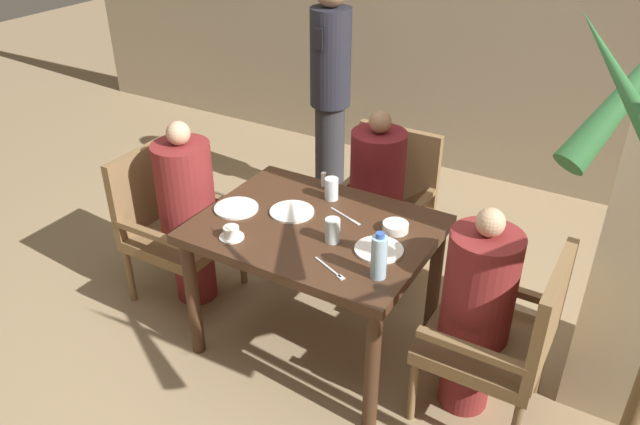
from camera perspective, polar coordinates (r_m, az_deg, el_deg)
ground_plane at (r=3.54m, az=-0.37°, el=-11.63°), size 16.00×16.00×0.00m
wall_back at (r=5.00m, az=14.84°, el=18.31°), size 8.00×0.06×2.80m
dining_table at (r=3.14m, az=-0.41°, el=-2.80°), size 1.15×0.88×0.75m
chair_left_side at (r=3.75m, az=-13.50°, el=-0.70°), size 0.54×0.54×0.90m
diner_in_left_chair at (r=3.62m, az=-11.98°, el=0.02°), size 0.32×0.32×1.13m
chair_far_side at (r=3.88m, az=6.03°, el=1.12°), size 0.54×0.54×0.90m
diner_in_far_chair at (r=3.72m, az=5.16°, el=1.39°), size 0.32×0.32×1.12m
chair_right_side at (r=2.96m, az=16.60°, el=-10.68°), size 0.54×0.54×0.90m
diner_in_right_chair at (r=2.94m, az=14.08°, el=-8.72°), size 0.32×0.32×1.09m
standing_host at (r=4.46m, az=0.95°, el=11.23°), size 0.29×0.32×1.68m
plate_main_left at (r=2.90m, az=5.41°, el=-3.40°), size 0.23×0.23×0.01m
plate_main_right at (r=3.24m, az=-7.66°, el=0.40°), size 0.23×0.23×0.01m
plate_dessert_center at (r=3.19m, az=-2.58°, el=0.07°), size 0.23×0.23×0.01m
teacup_with_saucer at (r=3.00m, az=-8.10°, el=-1.89°), size 0.12×0.12×0.06m
bowl_small at (r=3.05m, az=6.92°, el=-1.33°), size 0.13×0.13×0.04m
water_bottle at (r=2.68m, az=5.41°, el=-4.04°), size 0.07×0.07×0.22m
glass_tall_near at (r=2.93m, az=1.16°, el=-1.64°), size 0.07×0.07×0.12m
glass_tall_mid at (r=3.29m, az=1.06°, el=2.19°), size 0.07×0.07×0.12m
salt_shaker at (r=3.42m, az=0.33°, el=3.05°), size 0.03×0.03×0.08m
pepper_shaker at (r=3.41m, az=0.90°, el=2.86°), size 0.03×0.03×0.08m
fork_beside_plate at (r=2.76m, az=1.12°, el=-5.32°), size 0.20×0.10×0.00m
knife_beside_plate at (r=3.15m, az=2.46°, el=-0.42°), size 0.21×0.09×0.00m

